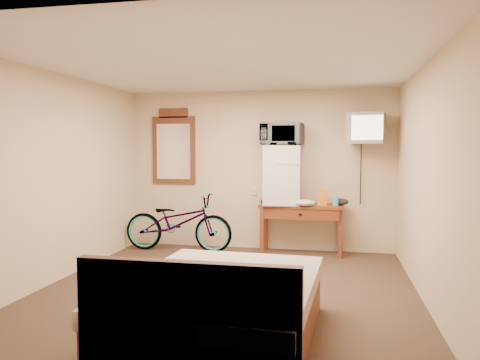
{
  "coord_description": "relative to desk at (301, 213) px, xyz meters",
  "views": [
    {
      "loc": [
        1.16,
        -5.02,
        1.61
      ],
      "look_at": [
        0.0,
        0.74,
        1.2
      ],
      "focal_mm": 35.0,
      "sensor_mm": 36.0,
      "label": 1
    }
  ],
  "objects": [
    {
      "name": "room",
      "position": [
        -0.69,
        -2.0,
        0.63
      ],
      "size": [
        4.6,
        4.64,
        2.5
      ],
      "color": "#462D23",
      "rests_on": "ground"
    },
    {
      "name": "cloth_dark_b",
      "position": [
        0.59,
        0.08,
        0.18
      ],
      "size": [
        0.22,
        0.18,
        0.1
      ],
      "primitive_type": "ellipsoid",
      "color": "black",
      "rests_on": "desk"
    },
    {
      "name": "microwave",
      "position": [
        -0.3,
        0.04,
        1.19
      ],
      "size": [
        0.65,
        0.48,
        0.33
      ],
      "primitive_type": "imported",
      "rotation": [
        0.0,
        0.0,
        -0.12
      ],
      "color": "white",
      "rests_on": "mini_fridge"
    },
    {
      "name": "cloth_dark_a",
      "position": [
        -0.48,
        -0.09,
        0.18
      ],
      "size": [
        0.26,
        0.19,
        0.1
      ],
      "primitive_type": "ellipsoid",
      "color": "black",
      "rests_on": "desk"
    },
    {
      "name": "desk",
      "position": [
        0.0,
        0.0,
        0.0
      ],
      "size": [
        1.26,
        0.52,
        0.75
      ],
      "color": "brown",
      "rests_on": "floor"
    },
    {
      "name": "mini_fridge",
      "position": [
        -0.3,
        0.04,
        0.58
      ],
      "size": [
        0.58,
        0.56,
        0.89
      ],
      "color": "white",
      "rests_on": "desk"
    },
    {
      "name": "cloth_cream",
      "position": [
        0.05,
        -0.14,
        0.18
      ],
      "size": [
        0.32,
        0.25,
        0.1
      ],
      "primitive_type": "ellipsoid",
      "color": "beige",
      "rests_on": "desk"
    },
    {
      "name": "bed",
      "position": [
        -0.43,
        -3.38,
        -0.32
      ],
      "size": [
        1.61,
        2.07,
        0.9
      ],
      "color": "brown",
      "rests_on": "floor"
    },
    {
      "name": "crt_television",
      "position": [
        0.92,
        0.02,
        1.27
      ],
      "size": [
        0.58,
        0.63,
        0.45
      ],
      "color": "black",
      "rests_on": "room"
    },
    {
      "name": "snack_bag",
      "position": [
        0.31,
        -0.0,
        0.25
      ],
      "size": [
        0.13,
        0.08,
        0.25
      ],
      "primitive_type": "cube",
      "rotation": [
        0.0,
        0.0,
        -0.03
      ],
      "color": "orange",
      "rests_on": "desk"
    },
    {
      "name": "bicycle",
      "position": [
        -1.89,
        -0.15,
        -0.17
      ],
      "size": [
        1.71,
        0.61,
        0.9
      ],
      "primitive_type": "imported",
      "rotation": [
        0.0,
        0.0,
        1.58
      ],
      "color": "black",
      "rests_on": "floor"
    },
    {
      "name": "wall_mirror",
      "position": [
        -2.1,
        0.27,
        0.99
      ],
      "size": [
        0.72,
        0.04,
        1.23
      ],
      "color": "brown",
      "rests_on": "room"
    },
    {
      "name": "blue_cup",
      "position": [
        0.51,
        -0.01,
        0.2
      ],
      "size": [
        0.08,
        0.08,
        0.14
      ],
      "primitive_type": "cylinder",
      "color": "#45A7EC",
      "rests_on": "desk"
    }
  ]
}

